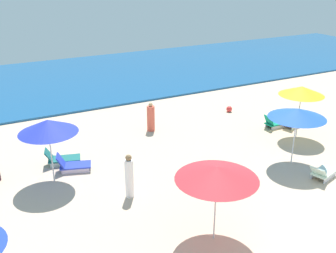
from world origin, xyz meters
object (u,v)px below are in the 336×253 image
object	(u,v)px
lounge_chair_0_0	(323,173)
lounge_chair_3_0	(62,159)
umbrella_4	(217,173)
beachgoer_0	(151,118)
lounge_chair_2_0	(292,123)
umbrella_2	(302,91)
beach_ball_1	(229,109)
umbrella_0	(297,113)
lounge_chair_3_1	(72,165)
beachgoer_1	(129,177)
umbrella_3	(48,126)
lounge_chair_2_1	(276,123)

from	to	relation	value
lounge_chair_0_0	lounge_chair_3_0	bearing A→B (deg)	39.30
umbrella_4	beachgoer_0	bearing A→B (deg)	76.81
lounge_chair_2_0	lounge_chair_3_0	size ratio (longest dim) A/B	0.85
umbrella_2	lounge_chair_3_0	bearing A→B (deg)	167.31
lounge_chair_0_0	beach_ball_1	size ratio (longest dim) A/B	4.09
umbrella_4	beachgoer_0	distance (m)	9.26
lounge_chair_2_0	beach_ball_1	size ratio (longest dim) A/B	3.94
umbrella_0	lounge_chair_3_1	distance (m)	9.49
lounge_chair_3_1	beachgoer_1	xyz separation A→B (m)	(1.31, -2.97, 0.55)
lounge_chair_2_0	umbrella_4	xyz separation A→B (m)	(-8.85, -5.83, 2.07)
lounge_chair_0_0	umbrella_2	distance (m)	4.71
umbrella_2	umbrella_3	xyz separation A→B (m)	(-11.66, 1.09, -0.02)
umbrella_3	lounge_chair_3_0	bearing A→B (deg)	64.78
lounge_chair_2_0	beachgoer_1	xyz separation A→B (m)	(-10.20, -2.34, 0.57)
umbrella_0	beachgoer_0	bearing A→B (deg)	121.30
lounge_chair_2_0	umbrella_4	bearing A→B (deg)	111.06
lounge_chair_3_1	beach_ball_1	xyz separation A→B (m)	(9.99, 2.86, -0.09)
umbrella_3	beachgoer_0	size ratio (longest dim) A/B	1.73
lounge_chair_3_1	beachgoer_0	size ratio (longest dim) A/B	0.99
lounge_chair_2_0	beachgoer_0	size ratio (longest dim) A/B	0.88
lounge_chair_2_1	lounge_chair_2_0	bearing A→B (deg)	-117.09
umbrella_0	umbrella_3	size ratio (longest dim) A/B	0.95
umbrella_2	beach_ball_1	world-z (taller)	umbrella_2
beach_ball_1	umbrella_3	bearing A→B (deg)	-162.41
lounge_chair_2_1	lounge_chair_3_1	xyz separation A→B (m)	(-10.77, 0.24, 0.02)
umbrella_0	lounge_chair_3_0	size ratio (longest dim) A/B	1.59
umbrella_2	lounge_chair_2_0	size ratio (longest dim) A/B	1.95
lounge_chair_3_0	umbrella_4	size ratio (longest dim) A/B	0.62
lounge_chair_3_1	beachgoer_0	distance (m)	5.34
beachgoer_0	lounge_chair_3_1	bearing A→B (deg)	-160.73
lounge_chair_2_1	beachgoer_1	xyz separation A→B (m)	(-9.46, -2.73, 0.57)
umbrella_0	umbrella_4	world-z (taller)	umbrella_4
umbrella_3	beachgoer_0	world-z (taller)	umbrella_3
umbrella_0	lounge_chair_2_1	xyz separation A→B (m)	(2.28, 3.50, -2.05)
lounge_chair_2_0	lounge_chair_2_1	distance (m)	0.84
lounge_chair_3_1	beachgoer_1	bearing A→B (deg)	-138.00
umbrella_0	lounge_chair_3_1	bearing A→B (deg)	156.24
beachgoer_1	umbrella_3	bearing A→B (deg)	-131.42
lounge_chair_2_1	umbrella_4	xyz separation A→B (m)	(-8.10, -6.22, 2.07)
lounge_chair_2_0	umbrella_2	bearing A→B (deg)	132.17
beachgoer_0	umbrella_0	bearing A→B (deg)	-66.36
lounge_chair_2_1	lounge_chair_3_1	bearing A→B (deg)	89.41
umbrella_3	umbrella_4	distance (m)	6.87
umbrella_2	lounge_chair_2_1	xyz separation A→B (m)	(0.01, 1.45, -2.14)
lounge_chair_0_0	beach_ball_1	bearing A→B (deg)	-25.71
lounge_chair_2_1	beachgoer_0	world-z (taller)	beachgoer_0
umbrella_2	lounge_chair_3_1	size ratio (longest dim) A/B	1.73
lounge_chair_2_1	beachgoer_1	world-z (taller)	beachgoer_1
umbrella_2	beach_ball_1	bearing A→B (deg)	99.62
umbrella_2	lounge_chair_3_0	xyz separation A→B (m)	(-11.01, 2.48, -2.12)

